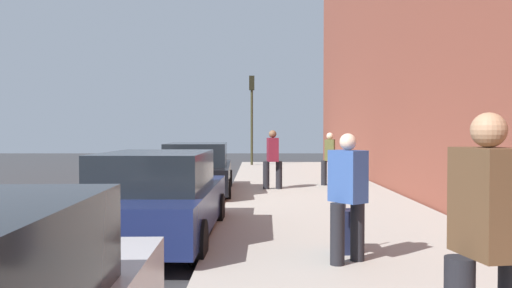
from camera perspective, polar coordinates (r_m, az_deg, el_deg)
The scene contains 12 objects.
ground_plane at distance 14.29m, azimuth -7.08°, elevation -5.99°, with size 56.00×56.00×0.00m, color #333335.
sidewalk at distance 14.26m, azimuth 6.26°, elevation -5.70°, with size 28.00×4.60×0.15m, color #A39E93.
lane_stripe_centre at distance 15.02m, azimuth -19.35°, elevation -5.68°, with size 28.00×0.14×0.01m, color gold.
snow_bank_curb at distance 13.09m, azimuth -4.64°, elevation -6.19°, with size 5.06×0.56×0.22m, color white.
parked_car_navy at distance 8.71m, azimuth -10.68°, elevation -5.79°, with size 4.73×1.97×1.51m.
parked_car_black at distance 14.60m, azimuth -6.44°, elevation -2.84°, with size 4.72×2.03×1.51m.
pedestrian_olive_coat at distance 16.30m, azimuth 8.11°, elevation -1.45°, with size 0.50×0.53×1.64m.
pedestrian_burgundy_coat at distance 15.16m, azimuth 1.84°, elevation -1.50°, with size 0.49×0.56×1.72m.
pedestrian_brown_coat at distance 3.89m, azimuth 24.06°, elevation -9.50°, with size 0.54×0.60×1.83m.
pedestrian_blue_coat at distance 6.82m, azimuth 10.04°, elevation -5.41°, with size 0.53×0.50×1.67m.
traffic_light_pole at distance 25.76m, azimuth -0.47°, elevation 4.32°, with size 0.35×0.26×4.41m.
rolling_suitcase at distance 7.45m, azimuth 9.72°, elevation -9.39°, with size 0.34×0.22×0.96m.
Camera 1 is at (-14.06, -1.76, 1.86)m, focal length 36.44 mm.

